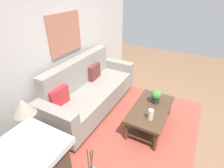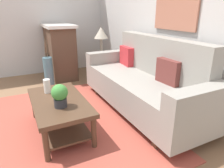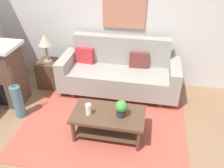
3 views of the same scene
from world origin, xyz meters
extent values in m
plane|color=#8C6647|center=(0.00, 0.00, 0.00)|extent=(9.22, 9.22, 0.00)
cube|color=silver|center=(0.00, 2.14, 1.35)|extent=(5.22, 0.10, 2.70)
cube|color=#B24C3D|center=(0.00, 0.50, 0.01)|extent=(2.69, 2.01, 0.01)
cube|color=gray|center=(0.08, 1.54, 0.32)|extent=(1.89, 0.84, 0.40)
cube|color=gray|center=(0.08, 1.86, 0.80)|extent=(1.89, 0.20, 0.56)
cube|color=gray|center=(-0.96, 1.54, 0.42)|extent=(0.20, 0.84, 0.60)
cube|color=gray|center=(1.13, 1.54, 0.42)|extent=(0.20, 0.84, 0.60)
cube|color=#513826|center=(-0.76, 1.54, 0.06)|extent=(0.08, 0.74, 0.12)
cube|color=#513826|center=(0.93, 1.54, 0.06)|extent=(0.08, 0.74, 0.12)
cube|color=red|center=(-0.63, 1.73, 0.68)|extent=(0.37, 0.16, 0.32)
cube|color=brown|center=(0.44, 1.73, 0.68)|extent=(0.37, 0.14, 0.32)
cube|color=#513826|center=(0.13, 0.34, 0.41)|extent=(1.10, 0.60, 0.05)
cube|color=#513826|center=(0.13, 0.34, 0.12)|extent=(0.98, 0.50, 0.02)
cylinder|color=#513826|center=(-0.36, 0.09, 0.19)|extent=(0.06, 0.06, 0.38)
cylinder|color=#513826|center=(0.62, 0.09, 0.19)|extent=(0.06, 0.06, 0.38)
cylinder|color=#513826|center=(-0.36, 0.59, 0.19)|extent=(0.06, 0.06, 0.38)
cylinder|color=#513826|center=(0.62, 0.59, 0.19)|extent=(0.06, 0.06, 0.38)
cylinder|color=white|center=(-0.16, 0.27, 0.52)|extent=(0.09, 0.09, 0.18)
cylinder|color=#2D2D33|center=(0.32, 0.32, 0.48)|extent=(0.14, 0.14, 0.10)
sphere|color=#438F3C|center=(0.32, 0.32, 0.60)|extent=(0.18, 0.18, 0.18)
cube|color=#513826|center=(-1.36, 1.56, 0.28)|extent=(0.44, 0.44, 0.56)
cylinder|color=gray|center=(-1.36, 1.56, 0.57)|extent=(0.16, 0.16, 0.02)
cylinder|color=gray|center=(-1.36, 1.56, 0.74)|extent=(0.05, 0.05, 0.35)
cone|color=#B2A893|center=(-1.36, 1.56, 1.02)|extent=(0.28, 0.28, 0.22)
cylinder|color=slate|center=(-1.48, 0.50, 0.30)|extent=(0.18, 0.18, 0.60)
cylinder|color=brown|center=(-1.46, 0.50, 0.78)|extent=(0.03, 0.05, 0.36)
cylinder|color=brown|center=(-1.49, 0.52, 0.78)|extent=(0.04, 0.04, 0.36)
cylinder|color=brown|center=(-1.49, 0.48, 0.78)|extent=(0.04, 0.03, 0.36)
cube|color=#B77056|center=(0.08, 2.07, 1.53)|extent=(0.82, 0.03, 0.73)
camera|label=1|loc=(-2.36, -0.21, 2.33)|focal=28.03mm
camera|label=2|loc=(2.36, -0.06, 1.43)|focal=32.12mm
camera|label=3|loc=(0.68, -2.29, 2.66)|focal=36.91mm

